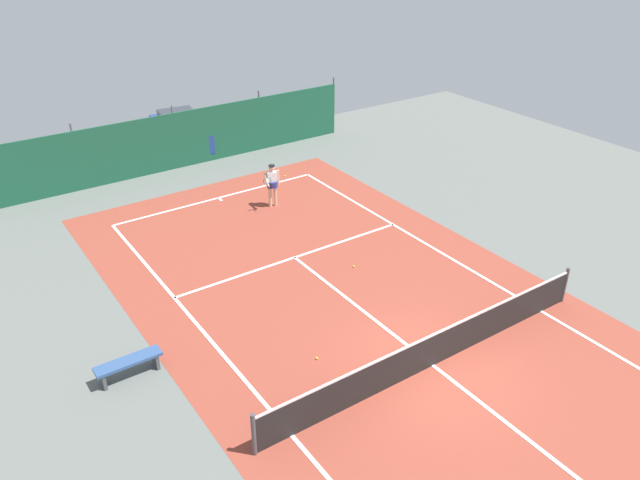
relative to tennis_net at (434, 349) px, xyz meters
The scene contains 10 objects.
ground_plane 0.51m from the tennis_net, ahead, with size 36.00×36.00×0.00m, color slate.
court_surface 0.51m from the tennis_net, ahead, with size 11.02×26.60×0.01m.
tennis_net is the anchor object (origin of this frame).
back_fence 16.14m from the tennis_net, 90.00° to the left, with size 16.30×0.98×2.70m.
tennis_player 10.20m from the tennis_net, 82.21° to the left, with size 0.82×0.67×1.64m.
tennis_ball_near_player 12.67m from the tennis_net, 75.27° to the left, with size 0.07×0.07×0.07m, color #CCDB33.
tennis_ball_midcourt 5.03m from the tennis_net, 75.99° to the left, with size 0.07×0.07×0.07m, color #CCDB33.
tennis_ball_by_sideline 2.91m from the tennis_net, 141.11° to the left, with size 0.07×0.07×0.07m, color #CCDB33.
parked_car 17.82m from the tennis_net, 86.57° to the left, with size 2.41×4.39×1.68m.
courtside_bench 7.38m from the tennis_net, 148.77° to the left, with size 1.60×0.40×0.49m.
Camera 1 is at (-9.17, -8.51, 10.21)m, focal length 35.42 mm.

